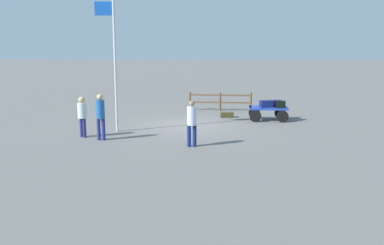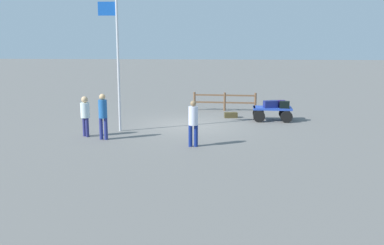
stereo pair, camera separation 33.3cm
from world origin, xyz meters
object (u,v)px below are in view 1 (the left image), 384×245
at_px(luggage_cart, 268,111).
at_px(worker_supervisor, 82,113).
at_px(suitcase_dark, 274,103).
at_px(flagpole, 113,57).
at_px(suitcase_tan, 281,104).
at_px(worker_trailing, 100,114).
at_px(suitcase_navy, 227,115).
at_px(suitcase_grey, 267,104).
at_px(worker_lead, 192,120).

bearing_deg(luggage_cart, worker_supervisor, 27.25).
distance_m(suitcase_dark, flagpole, 8.03).
xyz_separation_m(suitcase_tan, worker_trailing, (7.46, 4.23, 0.23)).
height_order(suitcase_navy, worker_trailing, worker_trailing).
xyz_separation_m(suitcase_grey, suitcase_navy, (1.83, -0.82, -0.68)).
relative_size(suitcase_dark, worker_lead, 0.39).
xyz_separation_m(suitcase_navy, worker_supervisor, (5.84, 4.67, 0.83)).
relative_size(luggage_cart, flagpole, 0.34).
height_order(suitcase_grey, worker_trailing, worker_trailing).
distance_m(worker_lead, flagpole, 4.69).
xyz_separation_m(suitcase_grey, worker_lead, (3.29, 5.22, 0.16)).
relative_size(luggage_cart, suitcase_grey, 2.64).
bearing_deg(suitcase_navy, luggage_cart, 160.72).
height_order(worker_supervisor, flagpole, flagpole).
xyz_separation_m(worker_lead, worker_trailing, (3.53, -0.89, 0.06)).
bearing_deg(suitcase_navy, suitcase_grey, 155.87).
xyz_separation_m(suitcase_dark, worker_supervisor, (8.09, 4.22, 0.16)).
bearing_deg(worker_lead, suitcase_tan, -127.53).
distance_m(suitcase_tan, worker_supervisor, 9.11).
distance_m(luggage_cart, worker_lead, 6.36).
bearing_deg(suitcase_grey, worker_trailing, 32.40).
bearing_deg(luggage_cart, suitcase_dark, -146.29).
relative_size(suitcase_grey, flagpole, 0.13).
xyz_separation_m(luggage_cart, worker_trailing, (6.91, 4.48, 0.59)).
height_order(suitcase_navy, worker_lead, worker_lead).
height_order(suitcase_dark, worker_supervisor, worker_supervisor).
relative_size(suitcase_navy, worker_trailing, 0.38).
distance_m(suitcase_dark, suitcase_navy, 2.39).
xyz_separation_m(worker_trailing, flagpole, (-0.20, -1.62, 2.08)).
bearing_deg(suitcase_navy, suitcase_dark, 168.65).
distance_m(luggage_cart, worker_supervisor, 8.74).
bearing_deg(worker_lead, suitcase_grey, -122.23).
xyz_separation_m(suitcase_navy, flagpole, (4.79, 3.53, 2.98)).
distance_m(suitcase_dark, worker_trailing, 8.64).
relative_size(worker_lead, worker_supervisor, 1.04).
bearing_deg(worker_trailing, luggage_cart, -147.06).
height_order(luggage_cart, suitcase_tan, suitcase_tan).
bearing_deg(worker_trailing, suitcase_tan, -150.47).
xyz_separation_m(suitcase_grey, worker_trailing, (6.82, 4.33, 0.22)).
bearing_deg(worker_trailing, suitcase_grey, -147.60).
relative_size(luggage_cart, suitcase_dark, 2.77).
xyz_separation_m(suitcase_tan, worker_supervisor, (8.31, 3.74, 0.15)).
bearing_deg(luggage_cart, suitcase_navy, -19.28).
xyz_separation_m(suitcase_tan, flagpole, (7.26, 2.61, 2.30)).
height_order(luggage_cart, suitcase_dark, suitcase_dark).
xyz_separation_m(suitcase_tan, suitcase_grey, (0.64, -0.10, 0.00)).
xyz_separation_m(suitcase_grey, flagpole, (6.62, 2.71, 2.30)).
bearing_deg(worker_supervisor, suitcase_grey, -153.36).
bearing_deg(luggage_cart, suitcase_tan, 155.21).
height_order(suitcase_dark, suitcase_grey, suitcase_grey).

